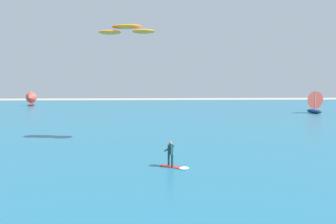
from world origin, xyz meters
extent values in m
cube|color=#236B89|center=(0.00, 51.26, 0.05)|extent=(160.00, 90.00, 0.10)
cube|color=red|center=(0.07, 15.32, 0.12)|extent=(1.44, 1.06, 0.05)
cylinder|color=#143338|center=(0.17, 15.13, 0.55)|extent=(0.14, 0.14, 0.80)
cylinder|color=#143338|center=(-0.03, 15.51, 0.55)|extent=(0.14, 0.14, 0.80)
cube|color=#143338|center=(0.07, 15.32, 1.25)|extent=(0.37, 0.42, 0.60)
sphere|color=#9E7051|center=(0.07, 15.32, 1.66)|extent=(0.22, 0.22, 0.22)
cylinder|color=#143338|center=(-0.10, 15.17, 1.30)|extent=(0.48, 0.32, 0.39)
cylinder|color=#143338|center=(0.11, 15.55, 1.30)|extent=(0.48, 0.32, 0.39)
ellipsoid|color=white|center=(0.91, 14.86, 0.14)|extent=(0.86, 0.90, 0.08)
ellipsoid|color=orange|center=(-3.33, 24.43, 10.52)|extent=(3.05, 2.19, 0.32)
ellipsoid|color=orange|center=(-4.87, 24.75, 10.06)|extent=(2.33, 2.04, 0.32)
ellipsoid|color=orange|center=(-1.79, 24.11, 10.06)|extent=(2.33, 2.04, 0.32)
ellipsoid|color=navy|center=(28.04, 50.08, 0.45)|extent=(1.83, 3.90, 0.70)
cylinder|color=silver|center=(28.07, 49.90, 2.68)|extent=(0.12, 0.12, 3.75)
cone|color=#D84C3F|center=(27.95, 50.72, 2.49)|extent=(3.36, 2.09, 3.15)
ellipsoid|color=maroon|center=(-29.87, 71.76, 0.39)|extent=(1.16, 3.12, 0.58)
cylinder|color=silver|center=(-29.86, 71.90, 2.22)|extent=(0.10, 0.10, 3.09)
cone|color=#D84C3F|center=(-29.89, 71.23, 2.07)|extent=(2.64, 1.44, 2.59)
camera|label=1|loc=(-1.12, -4.32, 5.46)|focal=33.44mm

